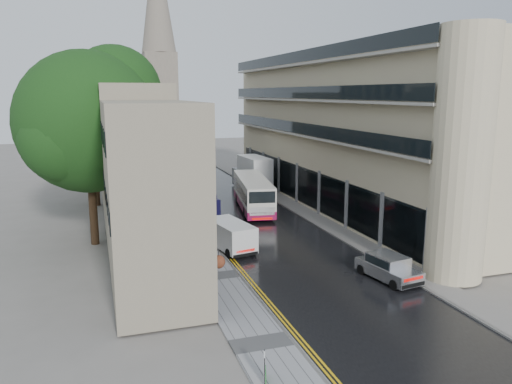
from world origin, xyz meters
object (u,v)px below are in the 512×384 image
silver_hatchback (395,277)px  white_lorry (249,176)px  estate_sign (264,368)px  white_van (229,244)px  pedestrian (195,227)px  tree_far (93,140)px  lamp_post_far (164,156)px  navy_van (198,209)px  cream_bus (245,201)px  tree_near (89,146)px  lamp_post_near (202,178)px

silver_hatchback → white_lorry: bearing=80.1°
white_lorry → estate_sign: (-9.88, -33.76, -1.30)m
white_van → pedestrian: 4.64m
tree_far → white_van: 21.28m
white_lorry → lamp_post_far: size_ratio=0.83×
navy_van → cream_bus: bearing=-3.8°
tree_near → white_lorry: 21.34m
navy_van → pedestrian: (-1.31, -5.30, -0.05)m
tree_near → lamp_post_far: tree_near is taller
tree_near → pedestrian: bearing=-13.2°
tree_far → cream_bus: size_ratio=1.17×
lamp_post_near → lamp_post_far: bearing=83.0°
white_lorry → navy_van: white_lorry is taller
cream_bus → white_lorry: white_lorry is taller
white_lorry → white_van: size_ratio=1.64×
estate_sign → lamp_post_near: bearing=103.1°
cream_bus → silver_hatchback: 18.25m
silver_hatchback → navy_van: bearing=102.9°
tree_near → lamp_post_far: size_ratio=1.58×
tree_far → white_van: bearing=-67.5°
estate_sign → navy_van: bearing=102.4°
cream_bus → silver_hatchback: cream_bus is taller
tree_near → navy_van: tree_near is taller
tree_near → lamp_post_near: bearing=-13.9°
tree_far → silver_hatchback: size_ratio=3.15×
cream_bus → white_lorry: 10.13m
white_van → tree_near: bearing=132.7°
silver_hatchback → navy_van: 19.03m
lamp_post_far → estate_sign: (-0.98, -33.29, -3.87)m
pedestrian → lamp_post_far: 15.13m
white_lorry → silver_hatchback: (-0.28, -27.53, -1.17)m
tree_near → navy_van: 10.69m
white_van → navy_van: bearing=79.1°
pedestrian → estate_sign: bearing=72.6°
tree_near → cream_bus: size_ratio=1.31×
white_lorry → tree_near: bearing=-142.4°
pedestrian → cream_bus: bearing=-147.9°
white_lorry → estate_sign: 35.20m
estate_sign → pedestrian: bearing=104.8°
tree_near → cream_bus: bearing=18.2°
lamp_post_near → estate_sign: bearing=-104.6°
white_lorry → white_van: bearing=-114.2°
white_lorry → silver_hatchback: 27.56m
navy_van → silver_hatchback: bearing=-76.6°
cream_bus → estate_sign: size_ratio=10.32×
tree_near → silver_hatchback: bearing=-42.2°
lamp_post_near → lamp_post_far: (-0.65, 14.97, -0.12)m
estate_sign → silver_hatchback: bearing=51.2°
navy_van → white_van: bearing=-98.8°
pedestrian → estate_sign: size_ratio=1.94×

